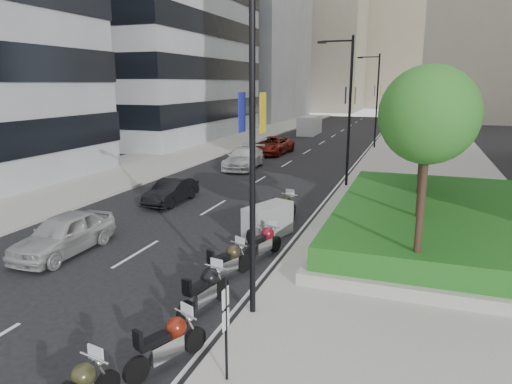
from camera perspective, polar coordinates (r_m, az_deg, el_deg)
The scene contains 29 objects.
ground at distance 14.32m, azimuth -18.76°, elevation -13.49°, with size 160.00×160.00×0.00m, color black.
sidewalk_right at distance 40.34m, azimuth 20.41°, elevation 3.73°, with size 10.00×100.00×0.15m, color #9E9B93.
sidewalk_left at distance 45.13m, azimuth -7.36°, elevation 5.43°, with size 8.00×100.00×0.15m, color #9E9B93.
lane_edge at distance 40.60m, azimuth 12.90°, elevation 4.20°, with size 0.12×100.00×0.01m, color silver.
lane_centre at distance 41.51m, azimuth 5.75°, elevation 4.67°, with size 0.12×100.00×0.01m, color silver.
building_grey_far at distance 86.55m, azimuth -2.58°, elevation 19.24°, with size 22.00×26.00×30.00m, color gray.
building_cream_left at distance 113.45m, azimuth 6.42°, elevation 18.82°, with size 26.00×24.00×34.00m, color #B7AD93.
building_cream_centre at distance 130.62m, azimuth 17.64°, elevation 18.47°, with size 30.00×24.00×38.00m, color #B7AD93.
planter at distance 20.80m, azimuth 23.55°, elevation -4.36°, with size 10.00×14.00×0.40m, color #A1A196.
hedge at distance 20.64m, azimuth 23.71°, elevation -2.77°, with size 9.40×13.40×0.80m, color #1D4B15.
tree_0 at distance 13.88m, azimuth 20.80°, elevation 8.91°, with size 2.80×2.80×6.30m.
tree_1 at distance 17.87m, azimuth 20.63°, elevation 9.76°, with size 2.80×2.80×6.30m.
tree_2 at distance 21.87m, azimuth 20.53°, elevation 10.30°, with size 2.80×2.80×6.30m.
tree_3 at distance 25.87m, azimuth 20.45°, elevation 10.67°, with size 2.80×2.80×6.30m.
lamp_post_0 at distance 11.67m, azimuth -1.18°, elevation 7.29°, with size 2.34×0.45×9.00m.
lamp_post_1 at distance 28.18m, azimuth 11.34°, elevation 10.67°, with size 2.34×0.45×9.00m.
lamp_post_2 at distance 46.05m, azimuth 14.72°, elevation 11.50°, with size 2.34×0.45×9.00m.
parking_sign at distance 9.86m, azimuth -3.78°, elevation -16.14°, with size 0.06×0.32×2.50m.
motorcycle_1 at distance 11.06m, azimuth -10.91°, elevation -17.96°, with size 1.06×2.14×1.13m.
motorcycle_2 at distance 13.27m, azimuth -6.37°, elevation -12.09°, with size 0.79×2.29×1.15m.
motorcycle_3 at distance 15.19m, azimuth -3.52°, elevation -8.71°, with size 1.05×2.11×1.11m.
motorcycle_4 at distance 16.91m, azimuth 0.97°, elevation -6.31°, with size 0.92×2.19×1.12m.
motorcycle_5 at distance 19.04m, azimuth 1.50°, elevation -3.67°, with size 1.70×2.52×1.42m.
motorcycle_6 at distance 21.25m, azimuth 3.50°, elevation -2.02°, with size 0.83×2.42×1.22m.
car_a at distance 18.76m, azimuth -22.89°, elevation -4.84°, with size 1.81×4.50×1.53m, color #ACADAE.
car_b at distance 24.93m, azimuth -10.55°, elevation 0.10°, with size 1.38×3.94×1.30m, color black.
car_c at distance 34.59m, azimuth -1.51°, elevation 4.27°, with size 2.20×5.41×1.57m, color silver.
car_d at distance 41.66m, azimuth 2.08°, elevation 5.84°, with size 2.60×5.63×1.57m, color maroon.
delivery_van at distance 57.78m, azimuth 6.67°, elevation 8.17°, with size 2.08×5.39×2.26m.
Camera 1 is at (8.25, -9.85, 6.33)m, focal length 32.00 mm.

